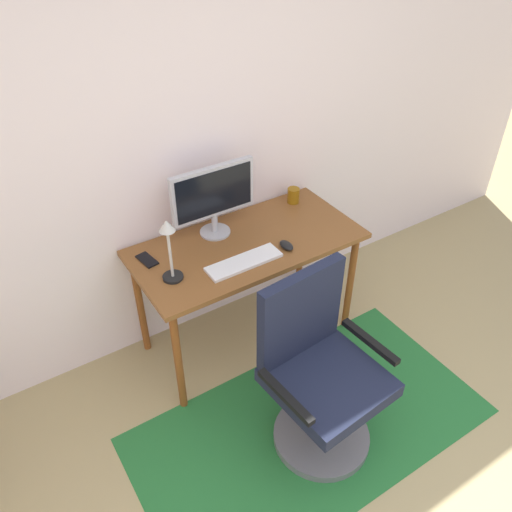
{
  "coord_description": "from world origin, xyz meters",
  "views": [
    {
      "loc": [
        -1.12,
        -0.27,
        2.51
      ],
      "look_at": [
        0.04,
        1.56,
        0.87
      ],
      "focal_mm": 36.51,
      "sensor_mm": 36.0,
      "label": 1
    }
  ],
  "objects_px": {
    "desk": "(247,254)",
    "office_chair": "(318,379)",
    "computer_mouse": "(286,245)",
    "monitor": "(213,195)",
    "cell_phone": "(147,260)",
    "keyboard": "(244,262)",
    "coffee_cup": "(293,195)",
    "desk_lamp": "(169,243)"
  },
  "relations": [
    {
      "from": "computer_mouse",
      "to": "office_chair",
      "type": "xyz_separation_m",
      "value": [
        -0.24,
        -0.64,
        -0.35
      ]
    },
    {
      "from": "computer_mouse",
      "to": "cell_phone",
      "type": "relative_size",
      "value": 0.74
    },
    {
      "from": "coffee_cup",
      "to": "office_chair",
      "type": "height_order",
      "value": "office_chair"
    },
    {
      "from": "coffee_cup",
      "to": "desk_lamp",
      "type": "distance_m",
      "value": 1.04
    },
    {
      "from": "computer_mouse",
      "to": "monitor",
      "type": "bearing_deg",
      "value": 127.4
    },
    {
      "from": "keyboard",
      "to": "office_chair",
      "type": "relative_size",
      "value": 0.43
    },
    {
      "from": "computer_mouse",
      "to": "coffee_cup",
      "type": "distance_m",
      "value": 0.5
    },
    {
      "from": "desk",
      "to": "cell_phone",
      "type": "bearing_deg",
      "value": 165.05
    },
    {
      "from": "keyboard",
      "to": "office_chair",
      "type": "xyz_separation_m",
      "value": [
        0.04,
        -0.65,
        -0.34
      ]
    },
    {
      "from": "cell_phone",
      "to": "office_chair",
      "type": "bearing_deg",
      "value": -72.52
    },
    {
      "from": "coffee_cup",
      "to": "cell_phone",
      "type": "distance_m",
      "value": 1.04
    },
    {
      "from": "monitor",
      "to": "office_chair",
      "type": "xyz_separation_m",
      "value": [
        0.03,
        -0.99,
        -0.59
      ]
    },
    {
      "from": "monitor",
      "to": "desk",
      "type": "bearing_deg",
      "value": -59.21
    },
    {
      "from": "desk_lamp",
      "to": "office_chair",
      "type": "height_order",
      "value": "desk_lamp"
    },
    {
      "from": "monitor",
      "to": "keyboard",
      "type": "xyz_separation_m",
      "value": [
        -0.01,
        -0.34,
        -0.25
      ]
    },
    {
      "from": "office_chair",
      "to": "desk_lamp",
      "type": "bearing_deg",
      "value": 114.87
    },
    {
      "from": "desk",
      "to": "desk_lamp",
      "type": "relative_size",
      "value": 3.68
    },
    {
      "from": "office_chair",
      "to": "monitor",
      "type": "bearing_deg",
      "value": 86.98
    },
    {
      "from": "desk",
      "to": "cell_phone",
      "type": "xyz_separation_m",
      "value": [
        -0.56,
        0.15,
        0.09
      ]
    },
    {
      "from": "desk",
      "to": "desk_lamp",
      "type": "height_order",
      "value": "desk_lamp"
    },
    {
      "from": "cell_phone",
      "to": "office_chair",
      "type": "distance_m",
      "value": 1.12
    },
    {
      "from": "computer_mouse",
      "to": "desk_lamp",
      "type": "relative_size",
      "value": 0.29
    },
    {
      "from": "coffee_cup",
      "to": "cell_phone",
      "type": "xyz_separation_m",
      "value": [
        -1.04,
        -0.07,
        -0.04
      ]
    },
    {
      "from": "computer_mouse",
      "to": "coffee_cup",
      "type": "xyz_separation_m",
      "value": [
        0.32,
        0.38,
        0.03
      ]
    },
    {
      "from": "desk",
      "to": "office_chair",
      "type": "height_order",
      "value": "office_chair"
    },
    {
      "from": "monitor",
      "to": "computer_mouse",
      "type": "relative_size",
      "value": 4.9
    },
    {
      "from": "desk",
      "to": "monitor",
      "type": "xyz_separation_m",
      "value": [
        -0.11,
        0.18,
        0.34
      ]
    },
    {
      "from": "desk",
      "to": "cell_phone",
      "type": "height_order",
      "value": "cell_phone"
    },
    {
      "from": "coffee_cup",
      "to": "office_chair",
      "type": "bearing_deg",
      "value": -118.89
    },
    {
      "from": "desk_lamp",
      "to": "cell_phone",
      "type": "bearing_deg",
      "value": 104.66
    },
    {
      "from": "monitor",
      "to": "keyboard",
      "type": "bearing_deg",
      "value": -91.91
    },
    {
      "from": "desk_lamp",
      "to": "desk",
      "type": "bearing_deg",
      "value": 7.41
    },
    {
      "from": "desk",
      "to": "office_chair",
      "type": "xyz_separation_m",
      "value": [
        -0.08,
        -0.81,
        -0.25
      ]
    },
    {
      "from": "cell_phone",
      "to": "coffee_cup",
      "type": "bearing_deg",
      "value": -5.17
    },
    {
      "from": "keyboard",
      "to": "computer_mouse",
      "type": "bearing_deg",
      "value": -1.38
    },
    {
      "from": "computer_mouse",
      "to": "keyboard",
      "type": "bearing_deg",
      "value": 178.62
    },
    {
      "from": "desk",
      "to": "coffee_cup",
      "type": "distance_m",
      "value": 0.54
    },
    {
      "from": "monitor",
      "to": "cell_phone",
      "type": "bearing_deg",
      "value": -175.69
    },
    {
      "from": "desk",
      "to": "desk_lamp",
      "type": "xyz_separation_m",
      "value": [
        -0.5,
        -0.06,
        0.31
      ]
    },
    {
      "from": "monitor",
      "to": "desk_lamp",
      "type": "relative_size",
      "value": 1.41
    },
    {
      "from": "monitor",
      "to": "cell_phone",
      "type": "height_order",
      "value": "monitor"
    },
    {
      "from": "keyboard",
      "to": "cell_phone",
      "type": "relative_size",
      "value": 3.07
    }
  ]
}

